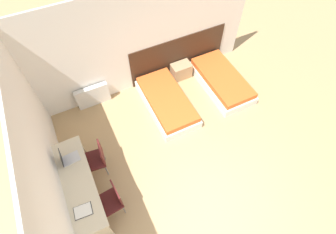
% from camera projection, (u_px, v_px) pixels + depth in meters
% --- Properties ---
extents(ground_plane, '(20.00, 20.00, 0.00)m').
position_uv_depth(ground_plane, '(212.00, 207.00, 5.22)').
color(ground_plane, tan).
extents(wall_back, '(5.86, 0.05, 2.70)m').
position_uv_depth(wall_back, '(136.00, 43.00, 5.97)').
color(wall_back, white).
rests_on(wall_back, ground_plane).
extents(wall_left, '(0.05, 4.63, 2.70)m').
position_uv_depth(wall_left, '(42.00, 151.00, 4.42)').
color(wall_left, white).
rests_on(wall_left, ground_plane).
extents(headboard_panel, '(2.66, 0.03, 1.14)m').
position_uv_depth(headboard_panel, '(178.00, 56.00, 6.86)').
color(headboard_panel, '#382316').
rests_on(headboard_panel, ground_plane).
extents(bed_near_window, '(0.95, 1.89, 0.38)m').
position_uv_depth(bed_near_window, '(167.00, 102.00, 6.49)').
color(bed_near_window, silver).
rests_on(bed_near_window, ground_plane).
extents(bed_near_door, '(0.95, 1.89, 0.38)m').
position_uv_depth(bed_near_door, '(222.00, 81.00, 6.88)').
color(bed_near_door, silver).
rests_on(bed_near_door, ground_plane).
extents(nightstand, '(0.52, 0.34, 0.42)m').
position_uv_depth(nightstand, '(181.00, 71.00, 7.06)').
color(nightstand, tan).
rests_on(nightstand, ground_plane).
extents(radiator, '(0.82, 0.12, 0.59)m').
position_uv_depth(radiator, '(93.00, 96.00, 6.45)').
color(radiator, silver).
rests_on(radiator, ground_plane).
extents(desk, '(0.55, 1.91, 0.77)m').
position_uv_depth(desk, '(80.00, 186.00, 4.86)').
color(desk, beige).
rests_on(desk, ground_plane).
extents(chair_near_laptop, '(0.49, 0.49, 0.88)m').
position_uv_depth(chair_near_laptop, '(96.00, 158.00, 5.28)').
color(chair_near_laptop, '#511919').
rests_on(chair_near_laptop, ground_plane).
extents(chair_near_notebook, '(0.48, 0.48, 0.88)m').
position_uv_depth(chair_near_notebook, '(111.00, 200.00, 4.80)').
color(chair_near_notebook, '#511919').
rests_on(chair_near_notebook, ground_plane).
extents(laptop, '(0.35, 0.25, 0.34)m').
position_uv_depth(laptop, '(67.00, 158.00, 4.90)').
color(laptop, silver).
rests_on(laptop, desk).
extents(open_notebook, '(0.32, 0.25, 0.02)m').
position_uv_depth(open_notebook, '(83.00, 211.00, 4.42)').
color(open_notebook, black).
rests_on(open_notebook, desk).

